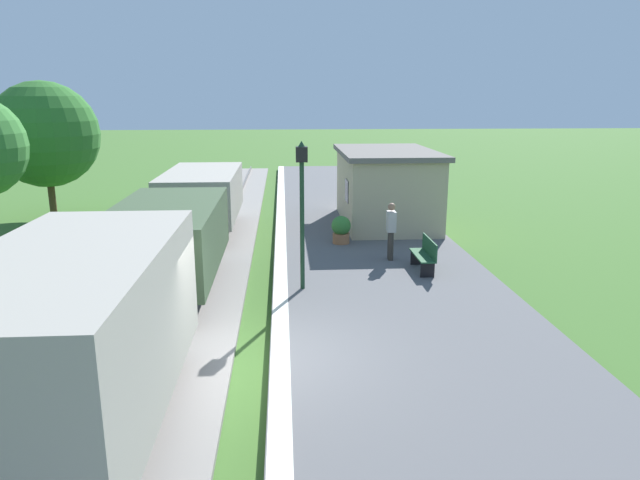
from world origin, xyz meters
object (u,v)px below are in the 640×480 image
(station_hut, at_px, (386,186))
(potted_planter, at_px, (341,229))
(lamp_post_near, at_px, (302,189))
(person_waiting, at_px, (391,229))
(tree_field_left, at_px, (45,135))
(freight_train, at_px, (163,245))
(bench_near_hut, at_px, (425,254))

(station_hut, distance_m, potted_planter, 3.79)
(lamp_post_near, bearing_deg, person_waiting, 42.62)
(potted_planter, relative_size, tree_field_left, 0.16)
(station_hut, distance_m, lamp_post_near, 8.42)
(freight_train, xyz_separation_m, bench_near_hut, (6.81, 1.55, -0.78))
(station_hut, relative_size, bench_near_hut, 3.87)
(freight_train, xyz_separation_m, lamp_post_near, (3.36, 0.24, 1.30))
(bench_near_hut, relative_size, potted_planter, 1.64)
(potted_planter, bearing_deg, person_waiting, -58.25)
(freight_train, relative_size, person_waiting, 11.35)
(bench_near_hut, height_order, person_waiting, person_waiting)
(potted_planter, xyz_separation_m, lamp_post_near, (-1.43, -4.53, 2.08))
(freight_train, height_order, lamp_post_near, lamp_post_near)
(station_hut, height_order, tree_field_left, tree_field_left)
(station_hut, xyz_separation_m, bench_near_hut, (0.01, -6.30, -0.93))
(station_hut, distance_m, tree_field_left, 13.90)
(tree_field_left, bearing_deg, freight_train, -57.95)
(station_hut, height_order, potted_planter, station_hut)
(station_hut, distance_m, person_waiting, 5.19)
(station_hut, height_order, lamp_post_near, lamp_post_near)
(freight_train, relative_size, tree_field_left, 3.46)
(lamp_post_near, height_order, tree_field_left, tree_field_left)
(bench_near_hut, height_order, lamp_post_near, lamp_post_near)
(station_hut, bearing_deg, potted_planter, -123.13)
(station_hut, relative_size, person_waiting, 3.39)
(freight_train, height_order, tree_field_left, tree_field_left)
(freight_train, distance_m, bench_near_hut, 7.02)
(freight_train, distance_m, tree_field_left, 12.76)
(potted_planter, height_order, lamp_post_near, lamp_post_near)
(bench_near_hut, bearing_deg, lamp_post_near, -159.27)
(bench_near_hut, bearing_deg, station_hut, 90.07)
(person_waiting, bearing_deg, freight_train, 24.12)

